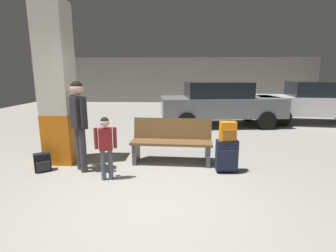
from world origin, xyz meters
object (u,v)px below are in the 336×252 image
at_px(bench, 172,141).
at_px(adult, 79,117).
at_px(backpack_dark_floor, 43,162).
at_px(child, 106,142).
at_px(parked_car_near, 220,102).
at_px(suitcase, 227,155).
at_px(backpack_bright, 228,131).
at_px(parked_car_side, 316,101).
at_px(structural_pillar, 57,86).

bearing_deg(bench, adult, -163.22).
relative_size(bench, backpack_dark_floor, 4.78).
xyz_separation_m(child, parked_car_near, (2.65, 4.74, 0.14)).
relative_size(child, parked_car_near, 0.25).
relative_size(bench, parked_car_near, 0.38).
xyz_separation_m(suitcase, backpack_bright, (0.00, -0.00, 0.45)).
distance_m(suitcase, backpack_bright, 0.45).
bearing_deg(adult, parked_car_near, 53.33).
xyz_separation_m(adult, backpack_dark_floor, (-0.72, -0.07, -0.85)).
xyz_separation_m(bench, backpack_dark_floor, (-2.38, -0.57, -0.28)).
bearing_deg(bench, parked_car_near, 67.77).
height_order(bench, backpack_dark_floor, bench).
height_order(suitcase, parked_car_side, parked_car_side).
height_order(structural_pillar, child, structural_pillar).
height_order(backpack_dark_floor, parked_car_side, parked_car_side).
xyz_separation_m(suitcase, adult, (-2.68, -0.01, 0.70)).
bearing_deg(backpack_bright, parked_car_side, 49.56).
distance_m(bench, backpack_dark_floor, 2.46).
bearing_deg(structural_pillar, child, -36.77).
bearing_deg(parked_car_side, child, -139.79).
xyz_separation_m(structural_pillar, bench, (2.24, 0.03, -1.10)).
bearing_deg(parked_car_side, structural_pillar, -149.26).
distance_m(bench, suitcase, 1.13).
xyz_separation_m(structural_pillar, child, (1.16, -0.87, -0.88)).
bearing_deg(child, suitcase, 11.13).
xyz_separation_m(child, parked_car_side, (6.23, 5.27, 0.14)).
bearing_deg(adult, suitcase, 0.30).
height_order(bench, parked_car_near, parked_car_near).
xyz_separation_m(bench, child, (-1.08, -0.90, 0.23)).
xyz_separation_m(suitcase, backpack_dark_floor, (-3.40, -0.08, -0.15)).
relative_size(suitcase, adult, 0.37).
bearing_deg(adult, structural_pillar, 140.73).
xyz_separation_m(backpack_bright, child, (-2.09, -0.41, -0.10)).
xyz_separation_m(backpack_bright, backpack_dark_floor, (-3.40, -0.08, -0.60)).
height_order(child, parked_car_near, parked_car_near).
bearing_deg(adult, backpack_bright, 0.29).
bearing_deg(parked_car_side, suitcase, -130.44).
bearing_deg(structural_pillar, parked_car_near, 45.45).
height_order(bench, suitcase, bench).
bearing_deg(backpack_bright, adult, -179.71).
bearing_deg(backpack_dark_floor, bench, 13.50).
xyz_separation_m(suitcase, parked_car_near, (0.56, 4.33, 0.48)).
bearing_deg(suitcase, backpack_dark_floor, -178.58).
bearing_deg(backpack_bright, suitcase, 132.43).
height_order(adult, backpack_dark_floor, adult).
bearing_deg(backpack_bright, parked_car_near, 82.69).
xyz_separation_m(backpack_dark_floor, parked_car_near, (3.95, 4.41, 0.64)).
bearing_deg(backpack_bright, backpack_dark_floor, -178.59).
bearing_deg(child, backpack_bright, 11.12).
bearing_deg(structural_pillar, suitcase, -8.00).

